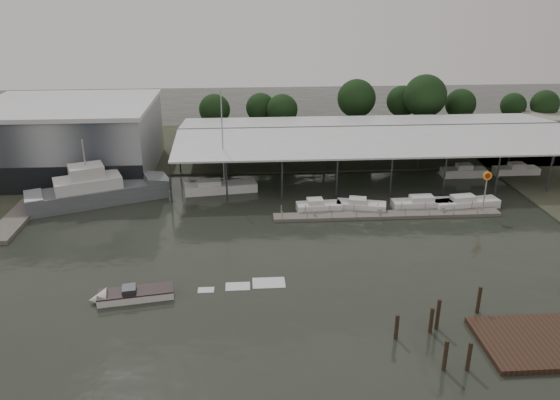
{
  "coord_description": "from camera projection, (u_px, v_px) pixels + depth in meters",
  "views": [
    {
      "loc": [
        -2.24,
        -50.54,
        26.77
      ],
      "look_at": [
        1.79,
        10.03,
        2.5
      ],
      "focal_mm": 35.0,
      "sensor_mm": 36.0,
      "label": 1
    }
  ],
  "objects": [
    {
      "name": "shell_fuel_sign",
      "position": [
        486.0,
        184.0,
        66.37
      ],
      "size": [
        1.1,
        0.18,
        5.55
      ],
      "color": "#979B9D",
      "rests_on": "ground"
    },
    {
      "name": "storage_warehouse",
      "position": [
        71.0,
        138.0,
        80.96
      ],
      "size": [
        24.5,
        20.5,
        10.5
      ],
      "color": "gray",
      "rests_on": "ground"
    },
    {
      "name": "covered_boat_shed",
      "position": [
        373.0,
        131.0,
        81.62
      ],
      "size": [
        58.24,
        24.0,
        6.96
      ],
      "color": "silver",
      "rests_on": "ground"
    },
    {
      "name": "moored_cruiser_3",
      "position": [
        466.0,
        203.0,
        69.48
      ],
      "size": [
        8.65,
        3.31,
        1.7
      ],
      "rotation": [
        0.0,
        0.0,
        0.14
      ],
      "color": "white",
      "rests_on": "ground"
    },
    {
      "name": "grey_trawler",
      "position": [
        98.0,
        191.0,
        70.9
      ],
      "size": [
        18.43,
        10.94,
        8.84
      ],
      "rotation": [
        0.0,
        0.0,
        0.38
      ],
      "color": "#5A5F63",
      "rests_on": "ground"
    },
    {
      "name": "horizon_tree_line",
      "position": [
        385.0,
        102.0,
        100.22
      ],
      "size": [
        67.83,
        11.32,
        11.56
      ],
      "color": "black",
      "rests_on": "ground"
    },
    {
      "name": "moored_cruiser_2",
      "position": [
        424.0,
        203.0,
        69.38
      ],
      "size": [
        8.44,
        2.42,
        1.7
      ],
      "rotation": [
        0.0,
        0.0,
        0.03
      ],
      "color": "white",
      "rests_on": "ground"
    },
    {
      "name": "land_strip_far",
      "position": [
        258.0,
        146.0,
        95.78
      ],
      "size": [
        140.0,
        30.0,
        0.3
      ],
      "color": "#393D2E",
      "rests_on": "ground"
    },
    {
      "name": "moored_cruiser_1",
      "position": [
        361.0,
        206.0,
        68.7
      ],
      "size": [
        6.48,
        3.7,
        1.7
      ],
      "rotation": [
        0.0,
        0.0,
        -0.26
      ],
      "color": "white",
      "rests_on": "ground"
    },
    {
      "name": "ground",
      "position": [
        269.0,
        258.0,
        56.9
      ],
      "size": [
        200.0,
        200.0,
        0.0
      ],
      "primitive_type": "plane",
      "color": "#232820",
      "rests_on": "ground"
    },
    {
      "name": "speedboat_underway",
      "position": [
        129.0,
        295.0,
        49.41
      ],
      "size": [
        18.33,
        4.8,
        2.0
      ],
      "rotation": [
        0.0,
        0.0,
        3.3
      ],
      "color": "white",
      "rests_on": "ground"
    },
    {
      "name": "trawler_dock",
      "position": [
        24.0,
        211.0,
        67.93
      ],
      "size": [
        3.0,
        18.0,
        0.5
      ],
      "color": "#615E56",
      "rests_on": "ground"
    },
    {
      "name": "floating_dock",
      "position": [
        387.0,
        215.0,
        67.02
      ],
      "size": [
        28.0,
        2.0,
        1.4
      ],
      "color": "#615E56",
      "rests_on": "ground"
    },
    {
      "name": "mooring_pilings",
      "position": [
        444.0,
        331.0,
        43.5
      ],
      "size": [
        8.4,
        7.71,
        3.39
      ],
      "color": "#34251A",
      "rests_on": "ground"
    },
    {
      "name": "moored_cruiser_0",
      "position": [
        318.0,
        207.0,
        68.42
      ],
      "size": [
        5.66,
        2.46,
        1.7
      ],
      "rotation": [
        0.0,
        0.0,
        0.05
      ],
      "color": "white",
      "rests_on": "ground"
    },
    {
      "name": "white_sailboat",
      "position": [
        220.0,
        187.0,
        74.73
      ],
      "size": [
        10.04,
        3.85,
        14.19
      ],
      "rotation": [
        0.0,
        0.0,
        0.13
      ],
      "color": "white",
      "rests_on": "ground"
    }
  ]
}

